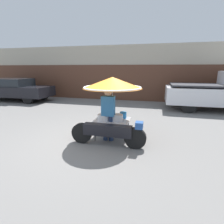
{
  "coord_description": "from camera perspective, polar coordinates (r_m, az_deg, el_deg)",
  "views": [
    {
      "loc": [
        1.81,
        -4.72,
        2.17
      ],
      "look_at": [
        0.54,
        0.26,
        0.86
      ],
      "focal_mm": 28.0,
      "sensor_mm": 36.0,
      "label": 1
    }
  ],
  "objects": [
    {
      "name": "shopfront_building",
      "position": [
        12.88,
        6.3,
        12.53
      ],
      "size": [
        28.0,
        2.06,
        3.62
      ],
      "color": "#B2A893",
      "rests_on": "ground"
    },
    {
      "name": "vendor_person",
      "position": [
        5.18,
        -1.25,
        -0.11
      ],
      "size": [
        0.38,
        0.22,
        1.58
      ],
      "color": "navy",
      "rests_on": "ground"
    },
    {
      "name": "parked_car",
      "position": [
        13.45,
        -28.84,
        6.56
      ],
      "size": [
        4.69,
        1.83,
        1.48
      ],
      "color": "black",
      "rests_on": "ground"
    },
    {
      "name": "vendor_motorcycle_cart",
      "position": [
        5.17,
        -0.02,
        6.12
      ],
      "size": [
        2.18,
        1.76,
        1.91
      ],
      "color": "black",
      "rests_on": "ground"
    },
    {
      "name": "ground_plane",
      "position": [
        5.5,
        -6.24,
        -9.06
      ],
      "size": [
        36.0,
        36.0,
        0.0
      ],
      "primitive_type": "plane",
      "color": "slate"
    }
  ]
}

